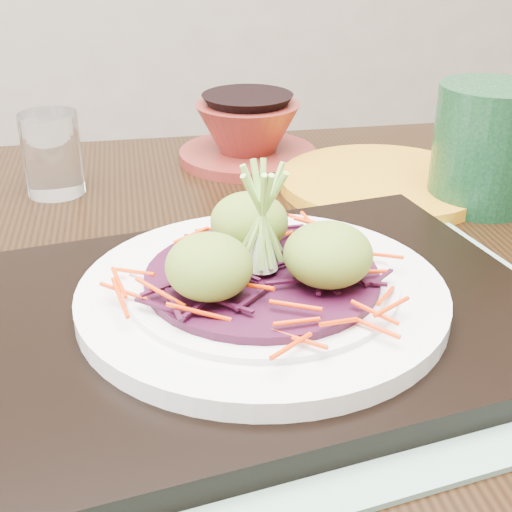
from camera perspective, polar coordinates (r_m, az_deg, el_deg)
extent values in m
cube|color=black|center=(0.59, -4.41, -3.84)|extent=(1.23, 0.84, 0.04)
cube|color=gray|center=(0.52, 0.48, -5.72)|extent=(0.51, 0.42, 0.00)
cube|color=black|center=(0.51, 0.48, -4.69)|extent=(0.44, 0.35, 0.02)
cylinder|color=silver|center=(0.51, 0.49, -3.13)|extent=(0.26, 0.26, 0.01)
cylinder|color=silver|center=(0.50, 0.49, -2.26)|extent=(0.19, 0.19, 0.01)
cylinder|color=#3A0B21|center=(0.50, 0.50, -1.65)|extent=(0.16, 0.16, 0.01)
ellipsoid|color=olive|center=(0.46, -3.75, -0.90)|extent=(0.06, 0.06, 0.04)
ellipsoid|color=olive|center=(0.48, 5.79, 0.07)|extent=(0.06, 0.06, 0.04)
ellipsoid|color=olive|center=(0.53, -0.52, 2.73)|extent=(0.06, 0.06, 0.04)
cylinder|color=white|center=(0.78, -16.00, 7.86)|extent=(0.08, 0.08, 0.09)
cylinder|color=maroon|center=(0.86, -0.66, 8.08)|extent=(0.17, 0.17, 0.01)
cylinder|color=#B97A14|center=(0.78, 10.13, 5.84)|extent=(0.29, 0.29, 0.01)
cylinder|color=#17431F|center=(0.75, 17.92, 8.34)|extent=(0.12, 0.12, 0.12)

